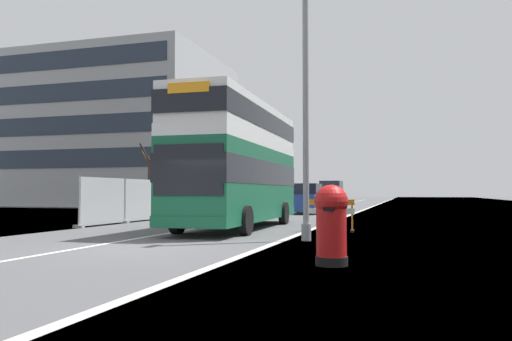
{
  "coord_description": "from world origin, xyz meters",
  "views": [
    {
      "loc": [
        6.6,
        -11.76,
        1.45
      ],
      "look_at": [
        1.43,
        5.22,
        2.2
      ],
      "focal_mm": 35.81,
      "sensor_mm": 36.0,
      "label": 1
    }
  ],
  "objects_px": {
    "roadworks_barrier": "(330,211)",
    "car_receding_far": "(304,196)",
    "car_oncoming_near": "(307,199)",
    "lamppost_foreground": "(306,109)",
    "red_pillar_postbox": "(331,221)",
    "car_far_side": "(315,196)",
    "double_decker_bus": "(239,163)",
    "car_receding_mid": "(331,196)"
  },
  "relations": [
    {
      "from": "car_oncoming_near",
      "to": "lamppost_foreground",
      "type": "bearing_deg",
      "value": -78.83
    },
    {
      "from": "roadworks_barrier",
      "to": "car_receding_far",
      "type": "bearing_deg",
      "value": 103.13
    },
    {
      "from": "red_pillar_postbox",
      "to": "car_receding_mid",
      "type": "xyz_separation_m",
      "value": [
        -5.04,
        33.61,
        0.24
      ]
    },
    {
      "from": "red_pillar_postbox",
      "to": "car_far_side",
      "type": "distance_m",
      "value": 51.02
    },
    {
      "from": "roadworks_barrier",
      "to": "car_receding_far",
      "type": "height_order",
      "value": "car_receding_far"
    },
    {
      "from": "red_pillar_postbox",
      "to": "car_oncoming_near",
      "type": "height_order",
      "value": "car_oncoming_near"
    },
    {
      "from": "double_decker_bus",
      "to": "car_receding_mid",
      "type": "relative_size",
      "value": 2.45
    },
    {
      "from": "roadworks_barrier",
      "to": "car_receding_mid",
      "type": "distance_m",
      "value": 25.38
    },
    {
      "from": "car_far_side",
      "to": "lamppost_foreground",
      "type": "bearing_deg",
      "value": -80.0
    },
    {
      "from": "double_decker_bus",
      "to": "lamppost_foreground",
      "type": "bearing_deg",
      "value": -50.52
    },
    {
      "from": "double_decker_bus",
      "to": "lamppost_foreground",
      "type": "relative_size",
      "value": 1.27
    },
    {
      "from": "red_pillar_postbox",
      "to": "car_oncoming_near",
      "type": "bearing_deg",
      "value": 102.38
    },
    {
      "from": "car_oncoming_near",
      "to": "car_far_side",
      "type": "bearing_deg",
      "value": 99.17
    },
    {
      "from": "car_receding_far",
      "to": "car_far_side",
      "type": "xyz_separation_m",
      "value": [
        -0.07,
        7.07,
        -0.04
      ]
    },
    {
      "from": "car_receding_mid",
      "to": "car_far_side",
      "type": "height_order",
      "value": "car_receding_mid"
    },
    {
      "from": "car_oncoming_near",
      "to": "car_receding_far",
      "type": "bearing_deg",
      "value": 102.23
    },
    {
      "from": "car_far_side",
      "to": "car_receding_far",
      "type": "bearing_deg",
      "value": -89.47
    },
    {
      "from": "car_receding_mid",
      "to": "car_receding_far",
      "type": "distance_m",
      "value": 10.41
    },
    {
      "from": "double_decker_bus",
      "to": "car_oncoming_near",
      "type": "bearing_deg",
      "value": 90.24
    },
    {
      "from": "double_decker_bus",
      "to": "car_receding_mid",
      "type": "xyz_separation_m",
      "value": [
        0.08,
        24.31,
        -1.52
      ]
    },
    {
      "from": "double_decker_bus",
      "to": "roadworks_barrier",
      "type": "distance_m",
      "value": 4.3
    },
    {
      "from": "car_oncoming_near",
      "to": "car_receding_mid",
      "type": "xyz_separation_m",
      "value": [
        0.14,
        9.99,
        0.17
      ]
    },
    {
      "from": "car_receding_far",
      "to": "lamppost_foreground",
      "type": "bearing_deg",
      "value": -78.29
    },
    {
      "from": "double_decker_bus",
      "to": "car_receding_far",
      "type": "height_order",
      "value": "double_decker_bus"
    },
    {
      "from": "car_oncoming_near",
      "to": "car_receding_far",
      "type": "height_order",
      "value": "car_receding_far"
    },
    {
      "from": "double_decker_bus",
      "to": "red_pillar_postbox",
      "type": "distance_m",
      "value": 10.76
    },
    {
      "from": "roadworks_barrier",
      "to": "car_far_side",
      "type": "xyz_separation_m",
      "value": [
        -8.13,
        41.64,
        0.26
      ]
    },
    {
      "from": "red_pillar_postbox",
      "to": "double_decker_bus",
      "type": "bearing_deg",
      "value": 118.86
    },
    {
      "from": "roadworks_barrier",
      "to": "car_far_side",
      "type": "distance_m",
      "value": 42.43
    },
    {
      "from": "car_receding_far",
      "to": "car_receding_mid",
      "type": "bearing_deg",
      "value": -65.27
    },
    {
      "from": "red_pillar_postbox",
      "to": "roadworks_barrier",
      "type": "bearing_deg",
      "value": 98.94
    },
    {
      "from": "red_pillar_postbox",
      "to": "car_receding_far",
      "type": "distance_m",
      "value": 44.08
    },
    {
      "from": "car_receding_mid",
      "to": "car_far_side",
      "type": "bearing_deg",
      "value": 104.98
    },
    {
      "from": "car_receding_mid",
      "to": "car_receding_far",
      "type": "relative_size",
      "value": 1.09
    },
    {
      "from": "car_receding_mid",
      "to": "car_receding_far",
      "type": "height_order",
      "value": "car_receding_mid"
    },
    {
      "from": "roadworks_barrier",
      "to": "double_decker_bus",
      "type": "bearing_deg",
      "value": 168.09
    },
    {
      "from": "car_receding_mid",
      "to": "roadworks_barrier",
      "type": "bearing_deg",
      "value": -81.6
    },
    {
      "from": "car_oncoming_near",
      "to": "roadworks_barrier",
      "type": "bearing_deg",
      "value": -75.72
    },
    {
      "from": "roadworks_barrier",
      "to": "car_receding_mid",
      "type": "height_order",
      "value": "car_receding_mid"
    },
    {
      "from": "lamppost_foreground",
      "to": "car_receding_mid",
      "type": "height_order",
      "value": "lamppost_foreground"
    },
    {
      "from": "roadworks_barrier",
      "to": "car_receding_far",
      "type": "distance_m",
      "value": 35.5
    },
    {
      "from": "car_receding_mid",
      "to": "double_decker_bus",
      "type": "bearing_deg",
      "value": -90.19
    }
  ]
}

